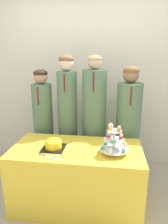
% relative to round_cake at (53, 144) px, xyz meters
% --- Properties ---
extents(wall_back, '(9.00, 0.06, 2.70)m').
position_rel_round_cake_xyz_m(wall_back, '(0.24, 1.19, 0.60)').
color(wall_back, beige).
rests_on(wall_back, ground_plane).
extents(table, '(1.37, 0.67, 0.70)m').
position_rel_round_cake_xyz_m(table, '(0.24, 0.05, -0.40)').
color(table, yellow).
rests_on(table, ground_plane).
extents(round_cake, '(0.23, 0.23, 0.11)m').
position_rel_round_cake_xyz_m(round_cake, '(0.00, 0.00, 0.00)').
color(round_cake, black).
rests_on(round_cake, table).
extents(cake_knife, '(0.28, 0.10, 0.01)m').
position_rel_round_cake_xyz_m(cake_knife, '(-0.02, -0.17, -0.05)').
color(cake_knife, silver).
rests_on(cake_knife, table).
extents(cupcake_stand, '(0.29, 0.29, 0.31)m').
position_rel_round_cake_xyz_m(cupcake_stand, '(0.62, -0.01, 0.07)').
color(cupcake_stand, silver).
rests_on(cupcake_stand, table).
extents(student_0, '(0.26, 0.26, 1.48)m').
position_rel_round_cake_xyz_m(student_0, '(-0.31, 0.59, -0.04)').
color(student_0, '#567556').
rests_on(student_0, ground_plane).
extents(student_1, '(0.25, 0.25, 1.65)m').
position_rel_round_cake_xyz_m(student_1, '(0.02, 0.59, 0.06)').
color(student_1, '#567556').
rests_on(student_1, ground_plane).
extents(student_2, '(0.30, 0.31, 1.65)m').
position_rel_round_cake_xyz_m(student_2, '(0.37, 0.59, 0.02)').
color(student_2, '#567556').
rests_on(student_2, ground_plane).
extents(student_3, '(0.31, 0.31, 1.52)m').
position_rel_round_cake_xyz_m(student_3, '(0.80, 0.59, -0.03)').
color(student_3, '#567556').
rests_on(student_3, ground_plane).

